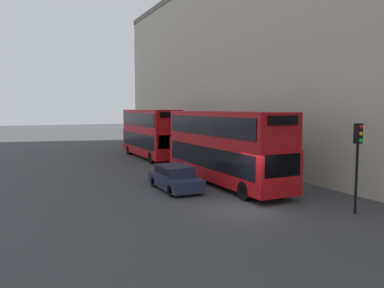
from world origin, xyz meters
TOP-DOWN VIEW (x-y plane):
  - ground_plane at (0.00, 0.00)m, footprint 200.00×200.00m
  - building_facade at (7.00, 0.00)m, footprint 1.10×80.00m
  - bus_leading at (1.60, 5.28)m, footprint 2.59×11.40m
  - bus_second_in_queue at (1.60, 19.10)m, footprint 2.59×10.14m
  - car_dark_sedan at (-1.80, 5.04)m, footprint 1.82×4.22m
  - traffic_light at (3.63, -3.01)m, footprint 0.30×0.36m
  - pedestrian at (4.45, 8.87)m, footprint 0.36×0.36m

SIDE VIEW (x-z plane):
  - ground_plane at x=0.00m, z-range 0.00..0.00m
  - car_dark_sedan at x=-1.80m, z-range 0.04..1.47m
  - pedestrian at x=4.45m, z-range -0.07..1.58m
  - bus_leading at x=1.60m, z-range 0.23..4.76m
  - bus_second_in_queue at x=1.60m, z-range 0.23..4.83m
  - traffic_light at x=3.63m, z-range 0.89..4.95m
  - building_facade at x=7.00m, z-range 0.31..17.90m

